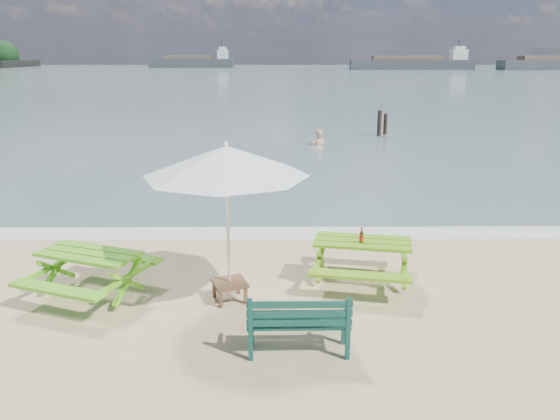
{
  "coord_description": "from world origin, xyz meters",
  "views": [
    {
      "loc": [
        0.52,
        -6.6,
        3.79
      ],
      "look_at": [
        0.59,
        3.0,
        1.0
      ],
      "focal_mm": 35.0,
      "sensor_mm": 36.0,
      "label": 1
    }
  ],
  "objects_px": {
    "side_table": "(230,290)",
    "swimmer": "(318,151)",
    "picnic_table_left": "(91,275)",
    "park_bench": "(298,334)",
    "picnic_table_right": "(362,262)",
    "beer_bottle": "(361,237)",
    "patio_umbrella": "(226,161)"
  },
  "relations": [
    {
      "from": "side_table",
      "to": "swimmer",
      "type": "relative_size",
      "value": 0.34
    },
    {
      "from": "picnic_table_left",
      "to": "park_bench",
      "type": "xyz_separation_m",
      "value": [
        3.24,
        -1.7,
        -0.11
      ]
    },
    {
      "from": "picnic_table_right",
      "to": "swimmer",
      "type": "relative_size",
      "value": 1.09
    },
    {
      "from": "picnic_table_left",
      "to": "beer_bottle",
      "type": "relative_size",
      "value": 8.41
    },
    {
      "from": "picnic_table_left",
      "to": "swimmer",
      "type": "bearing_deg",
      "value": 72.35
    },
    {
      "from": "picnic_table_left",
      "to": "swimmer",
      "type": "relative_size",
      "value": 1.19
    },
    {
      "from": "patio_umbrella",
      "to": "picnic_table_right",
      "type": "bearing_deg",
      "value": 17.23
    },
    {
      "from": "patio_umbrella",
      "to": "swimmer",
      "type": "bearing_deg",
      "value": 80.47
    },
    {
      "from": "side_table",
      "to": "beer_bottle",
      "type": "distance_m",
      "value": 2.32
    },
    {
      "from": "swimmer",
      "to": "beer_bottle",
      "type": "bearing_deg",
      "value": -91.56
    },
    {
      "from": "park_bench",
      "to": "picnic_table_left",
      "type": "bearing_deg",
      "value": 152.29
    },
    {
      "from": "picnic_table_right",
      "to": "park_bench",
      "type": "bearing_deg",
      "value": -117.57
    },
    {
      "from": "side_table",
      "to": "beer_bottle",
      "type": "height_order",
      "value": "beer_bottle"
    },
    {
      "from": "patio_umbrella",
      "to": "beer_bottle",
      "type": "distance_m",
      "value": 2.62
    },
    {
      "from": "picnic_table_left",
      "to": "beer_bottle",
      "type": "height_order",
      "value": "beer_bottle"
    },
    {
      "from": "picnic_table_left",
      "to": "picnic_table_right",
      "type": "bearing_deg",
      "value": 6.69
    },
    {
      "from": "park_bench",
      "to": "swimmer",
      "type": "xyz_separation_m",
      "value": [
        1.51,
        16.65,
        -0.55
      ]
    },
    {
      "from": "patio_umbrella",
      "to": "park_bench",
      "type": "bearing_deg",
      "value": -56.48
    },
    {
      "from": "picnic_table_right",
      "to": "patio_umbrella",
      "type": "bearing_deg",
      "value": -162.77
    },
    {
      "from": "park_bench",
      "to": "side_table",
      "type": "height_order",
      "value": "park_bench"
    },
    {
      "from": "picnic_table_right",
      "to": "patio_umbrella",
      "type": "xyz_separation_m",
      "value": [
        -2.18,
        -0.68,
        1.88
      ]
    },
    {
      "from": "park_bench",
      "to": "patio_umbrella",
      "type": "relative_size",
      "value": 0.42
    },
    {
      "from": "park_bench",
      "to": "beer_bottle",
      "type": "distance_m",
      "value": 2.47
    },
    {
      "from": "picnic_table_right",
      "to": "park_bench",
      "type": "distance_m",
      "value": 2.51
    },
    {
      "from": "picnic_table_right",
      "to": "patio_umbrella",
      "type": "relative_size",
      "value": 0.64
    },
    {
      "from": "beer_bottle",
      "to": "side_table",
      "type": "bearing_deg",
      "value": -164.92
    },
    {
      "from": "beer_bottle",
      "to": "swimmer",
      "type": "distance_m",
      "value": 14.58
    },
    {
      "from": "patio_umbrella",
      "to": "swimmer",
      "type": "xyz_separation_m",
      "value": [
        2.53,
        15.1,
        -2.54
      ]
    },
    {
      "from": "picnic_table_left",
      "to": "park_bench",
      "type": "distance_m",
      "value": 3.66
    },
    {
      "from": "picnic_table_left",
      "to": "patio_umbrella",
      "type": "height_order",
      "value": "patio_umbrella"
    },
    {
      "from": "picnic_table_left",
      "to": "side_table",
      "type": "bearing_deg",
      "value": -4.12
    },
    {
      "from": "picnic_table_right",
      "to": "picnic_table_left",
      "type": "bearing_deg",
      "value": -173.31
    }
  ]
}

